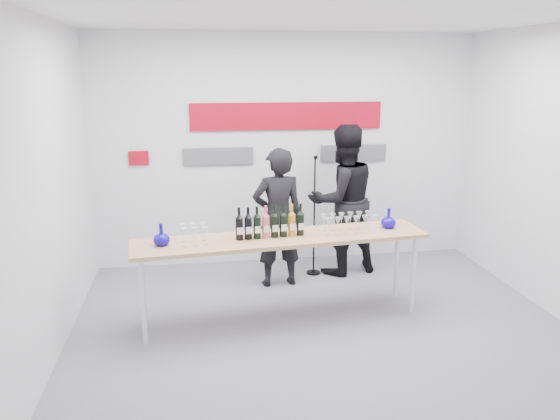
{
  "coord_description": "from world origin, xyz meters",
  "views": [
    {
      "loc": [
        -1.21,
        -5.03,
        2.55
      ],
      "look_at": [
        -0.37,
        0.27,
        1.15
      ],
      "focal_mm": 35.0,
      "sensor_mm": 36.0,
      "label": 1
    }
  ],
  "objects": [
    {
      "name": "ground",
      "position": [
        0.0,
        0.0,
        0.0
      ],
      "size": [
        5.0,
        5.0,
        0.0
      ],
      "primitive_type": "plane",
      "color": "slate",
      "rests_on": "ground"
    },
    {
      "name": "back_wall",
      "position": [
        0.0,
        2.0,
        1.5
      ],
      "size": [
        5.0,
        0.04,
        3.0
      ],
      "primitive_type": "cube",
      "color": "silver",
      "rests_on": "ground"
    },
    {
      "name": "signage",
      "position": [
        -0.06,
        1.97,
        1.81
      ],
      "size": [
        3.38,
        0.02,
        0.79
      ],
      "color": "#A50718",
      "rests_on": "back_wall"
    },
    {
      "name": "tasting_table",
      "position": [
        -0.37,
        0.17,
        0.83
      ],
      "size": [
        3.03,
        0.88,
        0.9
      ],
      "rotation": [
        0.0,
        0.0,
        0.1
      ],
      "color": "tan",
      "rests_on": "ground"
    },
    {
      "name": "wine_bottles",
      "position": [
        -0.48,
        0.17,
        1.06
      ],
      "size": [
        0.71,
        0.14,
        0.33
      ],
      "rotation": [
        0.0,
        0.0,
        0.1
      ],
      "color": "black",
      "rests_on": "tasting_table"
    },
    {
      "name": "decanter_left",
      "position": [
        -1.55,
        0.08,
        1.0
      ],
      "size": [
        0.16,
        0.16,
        0.21
      ],
      "primitive_type": null,
      "color": "#110895",
      "rests_on": "tasting_table"
    },
    {
      "name": "decanter_right",
      "position": [
        0.81,
        0.31,
        1.0
      ],
      "size": [
        0.16,
        0.16,
        0.21
      ],
      "primitive_type": null,
      "color": "#110895",
      "rests_on": "tasting_table"
    },
    {
      "name": "glasses_left",
      "position": [
        -1.24,
        0.09,
        0.99
      ],
      "size": [
        0.28,
        0.24,
        0.18
      ],
      "color": "silver",
      "rests_on": "tasting_table"
    },
    {
      "name": "glasses_right",
      "position": [
        0.35,
        0.24,
        0.99
      ],
      "size": [
        0.58,
        0.27,
        0.18
      ],
      "color": "silver",
      "rests_on": "tasting_table"
    },
    {
      "name": "presenter_left",
      "position": [
        -0.26,
        1.1,
        0.84
      ],
      "size": [
        0.65,
        0.46,
        1.67
      ],
      "primitive_type": "imported",
      "rotation": [
        0.0,
        0.0,
        3.25
      ],
      "color": "black",
      "rests_on": "ground"
    },
    {
      "name": "presenter_right",
      "position": [
        0.61,
        1.4,
        0.95
      ],
      "size": [
        1.07,
        0.93,
        1.89
      ],
      "primitive_type": "imported",
      "rotation": [
        0.0,
        0.0,
        3.4
      ],
      "color": "black",
      "rests_on": "ground"
    },
    {
      "name": "mic_stand",
      "position": [
        0.24,
        1.38,
        0.47
      ],
      "size": [
        0.18,
        0.18,
        1.53
      ],
      "rotation": [
        0.0,
        0.0,
        -0.25
      ],
      "color": "black",
      "rests_on": "ground"
    }
  ]
}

